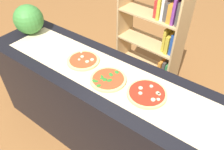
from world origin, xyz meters
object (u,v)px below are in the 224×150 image
at_px(pizza_spinach_1, 108,79).
at_px(bookshelf, 157,42).
at_px(pizza_mushroom_2, 147,93).
at_px(pizza_mushroom_0, 83,60).
at_px(watermelon, 29,19).

relative_size(pizza_spinach_1, bookshelf, 0.20).
xyz_separation_m(pizza_mushroom_2, bookshelf, (-0.38, 0.94, -0.20)).
bearing_deg(pizza_mushroom_0, pizza_mushroom_2, -2.14).
height_order(pizza_spinach_1, watermelon, watermelon).
distance_m(pizza_spinach_1, watermelon, 1.07).
xyz_separation_m(watermelon, bookshelf, (0.99, 0.87, -0.33)).
bearing_deg(pizza_spinach_1, pizza_mushroom_2, 7.59).
height_order(pizza_mushroom_2, watermelon, watermelon).
bearing_deg(bookshelf, pizza_spinach_1, -85.95).
bearing_deg(bookshelf, watermelon, -138.70).
relative_size(pizza_mushroom_2, bookshelf, 0.21).
distance_m(pizza_mushroom_0, bookshelf, 0.97).
bearing_deg(pizza_mushroom_2, bookshelf, 112.18).
xyz_separation_m(pizza_spinach_1, bookshelf, (-0.07, 0.99, -0.20)).
xyz_separation_m(pizza_mushroom_0, pizza_spinach_1, (0.31, -0.07, 0.00)).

